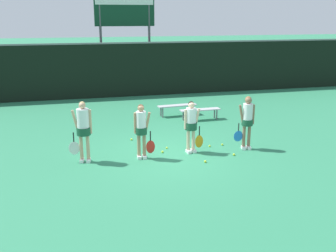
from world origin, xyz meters
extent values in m
plane|color=#2D7F56|center=(0.00, 0.00, 0.00)|extent=(140.00, 140.00, 0.00)
cube|color=black|center=(0.00, 9.28, 1.37)|extent=(60.00, 0.06, 2.75)
cube|color=slate|center=(0.00, 9.28, 2.79)|extent=(60.00, 0.08, 0.08)
cylinder|color=#515156|center=(-0.96, 10.97, 2.49)|extent=(0.14, 0.14, 4.97)
cylinder|color=#515156|center=(1.73, 10.97, 2.49)|extent=(0.14, 0.14, 4.97)
cube|color=#0F3823|center=(0.38, 10.97, 4.27)|extent=(3.28, 0.12, 1.40)
cube|color=white|center=(0.38, 10.90, 4.83)|extent=(3.15, 0.02, 0.28)
cube|color=#B2B2B7|center=(2.31, 3.72, 0.43)|extent=(1.68, 0.40, 0.04)
cylinder|color=slate|center=(2.99, 3.87, 0.21)|extent=(0.06, 0.06, 0.41)
cylinder|color=slate|center=(2.99, 3.61, 0.21)|extent=(0.06, 0.06, 0.41)
cylinder|color=slate|center=(1.62, 3.83, 0.21)|extent=(0.06, 0.06, 0.41)
cylinder|color=slate|center=(1.63, 3.58, 0.21)|extent=(0.06, 0.06, 0.41)
cube|color=#B2B2B7|center=(1.59, 4.66, 0.44)|extent=(1.71, 0.50, 0.04)
cylinder|color=slate|center=(2.27, 4.84, 0.21)|extent=(0.06, 0.06, 0.42)
cylinder|color=slate|center=(2.29, 4.59, 0.21)|extent=(0.06, 0.06, 0.42)
cylinder|color=slate|center=(0.89, 4.72, 0.21)|extent=(0.06, 0.06, 0.42)
cylinder|color=slate|center=(0.91, 4.47, 0.21)|extent=(0.06, 0.06, 0.42)
cylinder|color=tan|center=(-2.41, 0.00, 0.43)|extent=(0.10, 0.10, 0.86)
cylinder|color=tan|center=(-2.60, 0.04, 0.43)|extent=(0.10, 0.10, 0.86)
cube|color=white|center=(-2.41, -0.02, 0.04)|extent=(0.15, 0.26, 0.09)
cube|color=white|center=(-2.60, 0.01, 0.04)|extent=(0.15, 0.26, 0.09)
cylinder|color=#194C33|center=(-2.50, 0.02, 0.93)|extent=(0.40, 0.40, 0.23)
cylinder|color=white|center=(-2.50, 0.02, 1.22)|extent=(0.35, 0.35, 0.73)
sphere|color=tan|center=(-2.50, 0.02, 1.68)|extent=(0.19, 0.19, 0.19)
sphere|color=#D8B772|center=(-2.50, 0.04, 1.71)|extent=(0.18, 0.18, 0.18)
cylinder|color=tan|center=(-2.71, 0.06, 1.21)|extent=(0.23, 0.12, 0.70)
cylinder|color=tan|center=(-2.30, -0.02, 1.21)|extent=(0.08, 0.08, 0.70)
cylinder|color=black|center=(-2.80, 0.06, 0.76)|extent=(0.03, 0.03, 0.28)
ellipsoid|color=silver|center=(-2.80, 0.06, 0.43)|extent=(0.32, 0.03, 0.39)
cylinder|color=tan|center=(-0.76, -0.10, 0.39)|extent=(0.10, 0.10, 0.78)
cylinder|color=tan|center=(-0.92, -0.09, 0.39)|extent=(0.10, 0.10, 0.78)
cube|color=white|center=(-0.77, -0.13, 0.04)|extent=(0.13, 0.25, 0.09)
cube|color=white|center=(-0.93, -0.12, 0.04)|extent=(0.13, 0.25, 0.09)
cylinder|color=#194C33|center=(-0.84, -0.10, 0.86)|extent=(0.34, 0.34, 0.21)
cylinder|color=white|center=(-0.84, -0.10, 1.11)|extent=(0.29, 0.29, 0.66)
sphere|color=tan|center=(-0.84, -0.10, 1.54)|extent=(0.19, 0.19, 0.19)
sphere|color=#4C331E|center=(-0.84, -0.08, 1.56)|extent=(0.18, 0.18, 0.18)
cylinder|color=tan|center=(-0.66, -0.11, 1.10)|extent=(0.21, 0.09, 0.63)
cylinder|color=tan|center=(-1.02, -0.09, 1.10)|extent=(0.08, 0.08, 0.62)
cylinder|color=black|center=(-0.58, -0.13, 0.69)|extent=(0.03, 0.03, 0.29)
ellipsoid|color=red|center=(-0.58, -0.13, 0.34)|extent=(0.27, 0.03, 0.40)
cylinder|color=beige|center=(0.83, 0.05, 0.39)|extent=(0.10, 0.10, 0.77)
cylinder|color=beige|center=(0.65, 0.03, 0.39)|extent=(0.10, 0.10, 0.77)
cube|color=white|center=(0.83, 0.02, 0.04)|extent=(0.14, 0.25, 0.09)
cube|color=white|center=(0.65, 0.00, 0.04)|extent=(0.14, 0.25, 0.09)
cylinder|color=#194C33|center=(0.74, 0.04, 0.85)|extent=(0.37, 0.37, 0.23)
cylinder|color=white|center=(0.74, 0.04, 1.09)|extent=(0.32, 0.32, 0.64)
sphere|color=beige|center=(0.74, 0.04, 1.51)|extent=(0.20, 0.20, 0.20)
sphere|color=black|center=(0.74, 0.06, 1.54)|extent=(0.18, 0.18, 0.18)
cylinder|color=beige|center=(0.94, 0.06, 1.08)|extent=(0.21, 0.10, 0.61)
cylinder|color=beige|center=(0.55, 0.02, 1.08)|extent=(0.08, 0.08, 0.61)
cylinder|color=black|center=(1.02, 0.05, 0.68)|extent=(0.03, 0.03, 0.29)
ellipsoid|color=orange|center=(1.02, 0.05, 0.33)|extent=(0.26, 0.03, 0.40)
cylinder|color=#8C664C|center=(2.64, -0.09, 0.41)|extent=(0.10, 0.10, 0.81)
cylinder|color=#8C664C|center=(2.48, -0.07, 0.41)|extent=(0.10, 0.10, 0.81)
cube|color=white|center=(2.64, -0.12, 0.04)|extent=(0.14, 0.25, 0.09)
cube|color=white|center=(2.47, -0.10, 0.04)|extent=(0.14, 0.25, 0.09)
cylinder|color=#194C33|center=(2.56, -0.08, 0.88)|extent=(0.35, 0.35, 0.19)
cylinder|color=white|center=(2.56, -0.08, 1.15)|extent=(0.31, 0.31, 0.67)
sphere|color=#8C664C|center=(2.56, -0.08, 1.59)|extent=(0.22, 0.22, 0.22)
sphere|color=olive|center=(2.56, -0.06, 1.61)|extent=(0.20, 0.20, 0.20)
cylinder|color=#8C664C|center=(2.37, -0.05, 1.13)|extent=(0.21, 0.11, 0.64)
cylinder|color=#8C664C|center=(2.74, -0.11, 1.13)|extent=(0.08, 0.08, 0.63)
cylinder|color=black|center=(2.29, -0.06, 0.74)|extent=(0.03, 0.03, 0.25)
ellipsoid|color=blue|center=(2.29, -0.06, 0.44)|extent=(0.31, 0.03, 0.35)
sphere|color=#CCE033|center=(0.88, -0.94, 0.04)|extent=(0.07, 0.07, 0.07)
sphere|color=#CCE033|center=(1.95, 0.40, 0.03)|extent=(0.07, 0.07, 0.07)
sphere|color=#CCE033|center=(1.50, 0.38, 0.03)|extent=(0.07, 0.07, 0.07)
sphere|color=#CCE033|center=(-0.86, 1.71, 0.03)|extent=(0.07, 0.07, 0.07)
sphere|color=#CCE033|center=(1.93, -0.59, 0.04)|extent=(0.07, 0.07, 0.07)
sphere|color=#CCE033|center=(-0.14, 0.19, 0.04)|extent=(0.07, 0.07, 0.07)
sphere|color=#CCE033|center=(0.09, 0.53, 0.03)|extent=(0.06, 0.06, 0.06)
camera|label=1|loc=(-2.84, -11.05, 4.13)|focal=42.00mm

